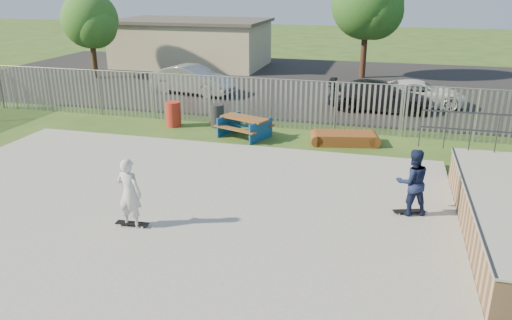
% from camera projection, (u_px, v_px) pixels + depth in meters
% --- Properties ---
extents(ground, '(120.00, 120.00, 0.00)m').
position_uv_depth(ground, '(150.00, 219.00, 12.60)').
color(ground, '#31521C').
rests_on(ground, ground).
extents(concrete_slab, '(15.00, 12.00, 0.15)m').
position_uv_depth(concrete_slab, '(150.00, 216.00, 12.58)').
color(concrete_slab, gray).
rests_on(concrete_slab, ground).
extents(fence, '(26.04, 16.02, 2.00)m').
position_uv_depth(fence, '(239.00, 134.00, 16.19)').
color(fence, gray).
rests_on(fence, ground).
extents(picnic_table, '(2.27, 2.08, 0.78)m').
position_uv_depth(picnic_table, '(245.00, 127.00, 19.13)').
color(picnic_table, brown).
rests_on(picnic_table, ground).
extents(funbox, '(2.25, 1.44, 0.42)m').
position_uv_depth(funbox, '(345.00, 138.00, 18.38)').
color(funbox, brown).
rests_on(funbox, ground).
extents(trash_bin_red, '(0.61, 0.61, 1.02)m').
position_uv_depth(trash_bin_red, '(173.00, 114.00, 20.52)').
color(trash_bin_red, '#AA271A').
rests_on(trash_bin_red, ground).
extents(trash_bin_grey, '(0.56, 0.56, 0.94)m').
position_uv_depth(trash_bin_grey, '(217.00, 116.00, 20.45)').
color(trash_bin_grey, '#252528').
rests_on(trash_bin_grey, ground).
extents(parking_lot, '(40.00, 18.00, 0.02)m').
position_uv_depth(parking_lot, '(293.00, 81.00, 29.88)').
color(parking_lot, black).
rests_on(parking_lot, ground).
extents(car_silver, '(4.72, 2.41, 1.48)m').
position_uv_depth(car_silver, '(193.00, 80.00, 26.32)').
color(car_silver, '#AAAAAE').
rests_on(car_silver, parking_lot).
extents(car_dark, '(4.69, 1.94, 1.36)m').
position_uv_depth(car_dark, '(379.00, 96.00, 22.94)').
color(car_dark, black).
rests_on(car_dark, parking_lot).
extents(car_white, '(4.62, 2.49, 1.23)m').
position_uv_depth(car_white, '(419.00, 94.00, 23.66)').
color(car_white, white).
rests_on(car_white, parking_lot).
extents(building, '(10.40, 6.40, 3.20)m').
position_uv_depth(building, '(192.00, 43.00, 34.92)').
color(building, '#BBB190').
rests_on(building, ground).
extents(tree_left, '(3.35, 3.35, 5.16)m').
position_uv_depth(tree_left, '(90.00, 20.00, 29.83)').
color(tree_left, '#47331C').
rests_on(tree_left, ground).
extents(tree_mid, '(4.25, 4.25, 6.56)m').
position_uv_depth(tree_mid, '(367.00, 4.00, 29.57)').
color(tree_mid, '#44291B').
rests_on(tree_mid, ground).
extents(skateboard_a, '(0.82, 0.45, 0.08)m').
position_uv_depth(skateboard_a, '(409.00, 212.00, 12.56)').
color(skateboard_a, black).
rests_on(skateboard_a, concrete_slab).
extents(skateboard_b, '(0.81, 0.25, 0.08)m').
position_uv_depth(skateboard_b, '(132.00, 224.00, 11.92)').
color(skateboard_b, black).
rests_on(skateboard_b, concrete_slab).
extents(skater_navy, '(0.99, 0.88, 1.70)m').
position_uv_depth(skater_navy, '(412.00, 182.00, 12.28)').
color(skater_navy, '#151E43').
rests_on(skater_navy, concrete_slab).
extents(skater_white, '(0.66, 0.47, 1.70)m').
position_uv_depth(skater_white, '(129.00, 193.00, 11.65)').
color(skater_white, silver).
rests_on(skater_white, concrete_slab).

